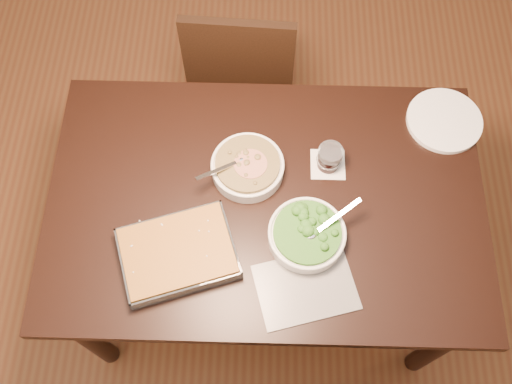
{
  "coord_description": "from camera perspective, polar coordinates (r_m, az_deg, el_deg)",
  "views": [
    {
      "loc": [
        -0.01,
        -0.76,
        2.4
      ],
      "look_at": [
        -0.03,
        0.0,
        0.8
      ],
      "focal_mm": 40.0,
      "sensor_mm": 36.0,
      "label": 1
    }
  ],
  "objects": [
    {
      "name": "baking_dish",
      "position": [
        1.73,
        -7.81,
        -6.1
      ],
      "size": [
        0.4,
        0.34,
        0.06
      ],
      "rotation": [
        0.0,
        0.0,
        0.32
      ],
      "color": "silver",
      "rests_on": "table"
    },
    {
      "name": "ground",
      "position": [
        2.52,
        0.74,
        -7.94
      ],
      "size": [
        4.0,
        4.0,
        0.0
      ],
      "primitive_type": "plane",
      "color": "#492615",
      "rests_on": "ground"
    },
    {
      "name": "table",
      "position": [
        1.9,
        0.97,
        -1.97
      ],
      "size": [
        1.4,
        0.9,
        0.75
      ],
      "color": "black",
      "rests_on": "ground"
    },
    {
      "name": "broccoli_bowl",
      "position": [
        1.74,
        5.1,
        -4.27
      ],
      "size": [
        0.25,
        0.24,
        0.09
      ],
      "color": "white",
      "rests_on": "table"
    },
    {
      "name": "stew_bowl",
      "position": [
        1.83,
        -0.85,
        2.54
      ],
      "size": [
        0.24,
        0.24,
        0.09
      ],
      "color": "white",
      "rests_on": "table"
    },
    {
      "name": "dinner_plate",
      "position": [
        2.05,
        18.31,
        6.8
      ],
      "size": [
        0.26,
        0.26,
        0.02
      ],
      "primitive_type": "cylinder",
      "color": "white",
      "rests_on": "table"
    },
    {
      "name": "wine_tumbler",
      "position": [
        1.84,
        7.36,
        3.46
      ],
      "size": [
        0.08,
        0.08,
        0.09
      ],
      "color": "black",
      "rests_on": "coaster"
    },
    {
      "name": "coaster",
      "position": [
        1.89,
        7.19,
        2.75
      ],
      "size": [
        0.11,
        0.11,
        0.0
      ],
      "primitive_type": "cube",
      "color": "white",
      "rests_on": "table"
    },
    {
      "name": "magazine_a",
      "position": [
        1.76,
        -8.6,
        -6.3
      ],
      "size": [
        0.32,
        0.28,
        0.01
      ],
      "primitive_type": "cube",
      "rotation": [
        0.0,
        0.0,
        0.33
      ],
      "color": "#A9303A",
      "rests_on": "table"
    },
    {
      "name": "chair_far",
      "position": [
        2.41,
        -1.39,
        12.28
      ],
      "size": [
        0.44,
        0.44,
        0.89
      ],
      "rotation": [
        0.0,
        0.0,
        3.09
      ],
      "color": "black",
      "rests_on": "ground"
    },
    {
      "name": "magazine_b",
      "position": [
        1.72,
        4.99,
        -9.46
      ],
      "size": [
        0.33,
        0.27,
        0.01
      ],
      "primitive_type": "cube",
      "rotation": [
        0.0,
        0.0,
        0.27
      ],
      "color": "#2A2A33",
      "rests_on": "table"
    }
  ]
}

